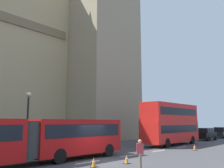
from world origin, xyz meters
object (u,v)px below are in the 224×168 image
at_px(double_decker_bus, 171,122).
at_px(street_lamp, 28,118).
at_px(articulated_bus, 24,137).
at_px(sedan_lead, 206,134).
at_px(sedan_trailing, 222,133).
at_px(pedestrian_near_cones, 140,153).
at_px(traffic_cone_west, 94,162).
at_px(traffic_cone_middle, 127,159).
at_px(traffic_cone_east, 195,147).

relative_size(double_decker_bus, street_lamp, 1.88).
bearing_deg(articulated_bus, street_lamp, 58.85).
bearing_deg(sedan_lead, double_decker_bus, -179.99).
distance_m(sedan_trailing, pedestrian_near_cones, 33.86).
bearing_deg(articulated_bus, pedestrian_near_cones, -55.87).
distance_m(double_decker_bus, pedestrian_near_cones, 16.28).
xyz_separation_m(double_decker_bus, traffic_cone_west, (-16.41, -3.61, -2.43)).
distance_m(sedan_lead, sedan_trailing, 7.65).
distance_m(sedan_lead, pedestrian_near_cones, 26.34).
distance_m(articulated_bus, street_lamp, 5.43).
height_order(sedan_trailing, traffic_cone_west, sedan_trailing).
distance_m(traffic_cone_middle, traffic_cone_east, 10.53).
bearing_deg(pedestrian_near_cones, traffic_cone_middle, 62.30).
height_order(traffic_cone_middle, pedestrian_near_cones, pedestrian_near_cones).
bearing_deg(sedan_trailing, traffic_cone_west, -173.76).
bearing_deg(street_lamp, pedestrian_near_cones, -82.53).
height_order(double_decker_bus, sedan_lead, double_decker_bus).
bearing_deg(sedan_lead, traffic_cone_east, -162.87).
xyz_separation_m(sedan_lead, traffic_cone_west, (-27.04, -3.61, -0.63)).
bearing_deg(street_lamp, double_decker_bus, -15.37).
bearing_deg(street_lamp, traffic_cone_west, -90.18).
distance_m(double_decker_bus, street_lamp, 16.99).
xyz_separation_m(sedan_lead, traffic_cone_east, (-14.18, -4.37, -0.63)).
bearing_deg(traffic_cone_middle, double_decker_bus, 17.04).
xyz_separation_m(double_decker_bus, sedan_lead, (10.64, 0.00, -1.80)).
relative_size(traffic_cone_east, pedestrian_near_cones, 0.34).
bearing_deg(articulated_bus, double_decker_bus, 0.01).
relative_size(traffic_cone_middle, pedestrian_near_cones, 0.34).
bearing_deg(street_lamp, sedan_trailing, -7.11).
bearing_deg(traffic_cone_east, traffic_cone_west, 176.63).
height_order(articulated_bus, pedestrian_near_cones, articulated_bus).
distance_m(traffic_cone_west, traffic_cone_middle, 2.43).
distance_m(traffic_cone_middle, street_lamp, 9.53).
bearing_deg(traffic_cone_middle, traffic_cone_east, -0.30).
relative_size(sedan_lead, street_lamp, 0.83).
relative_size(articulated_bus, double_decker_bus, 1.63).
bearing_deg(sedan_trailing, street_lamp, 172.89).
xyz_separation_m(articulated_bus, traffic_cone_east, (15.56, -4.37, -1.46)).
xyz_separation_m(double_decker_bus, traffic_cone_east, (-3.55, -4.37, -2.43)).
xyz_separation_m(articulated_bus, traffic_cone_middle, (5.03, -4.31, -1.46)).
xyz_separation_m(traffic_cone_middle, pedestrian_near_cones, (-0.92, -1.75, 0.63)).
bearing_deg(traffic_cone_middle, pedestrian_near_cones, -117.70).
relative_size(double_decker_bus, traffic_cone_east, 17.07).
relative_size(articulated_bus, traffic_cone_east, 27.88).
bearing_deg(traffic_cone_east, pedestrian_near_cones, -171.58).
bearing_deg(double_decker_bus, traffic_cone_middle, -162.96).
height_order(sedan_lead, sedan_trailing, same).
bearing_deg(pedestrian_near_cones, articulated_bus, 124.13).
bearing_deg(street_lamp, articulated_bus, -121.15).
distance_m(sedan_lead, traffic_cone_west, 27.29).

